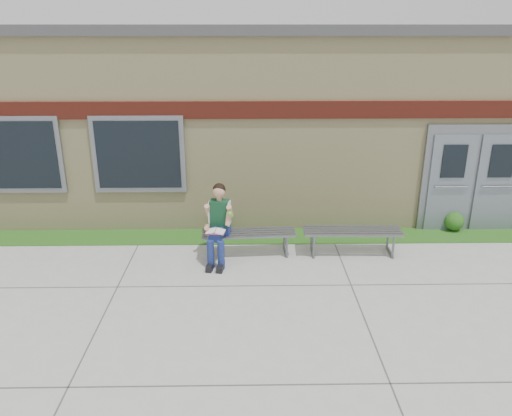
{
  "coord_description": "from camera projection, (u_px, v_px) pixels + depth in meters",
  "views": [
    {
      "loc": [
        -0.76,
        -7.04,
        4.22
      ],
      "look_at": [
        -0.61,
        1.7,
        0.98
      ],
      "focal_mm": 35.0,
      "sensor_mm": 36.0,
      "label": 1
    }
  ],
  "objects": [
    {
      "name": "ground",
      "position": [
        296.0,
        301.0,
        8.07
      ],
      "size": [
        80.0,
        80.0,
        0.0
      ],
      "primitive_type": "plane",
      "color": "#9E9E99",
      "rests_on": "ground"
    },
    {
      "name": "bench_right",
      "position": [
        352.0,
        235.0,
        9.62
      ],
      "size": [
        1.9,
        0.57,
        0.49
      ],
      "rotation": [
        0.0,
        0.0,
        -0.03
      ],
      "color": "slate",
      "rests_on": "ground"
    },
    {
      "name": "shrub_east",
      "position": [
        454.0,
        221.0,
        10.73
      ],
      "size": [
        0.41,
        0.41,
        0.41
      ],
      "primitive_type": "sphere",
      "color": "#1C5416",
      "rests_on": "grass_strip"
    },
    {
      "name": "bench_left",
      "position": [
        249.0,
        237.0,
        9.6
      ],
      "size": [
        1.81,
        0.59,
        0.46
      ],
      "rotation": [
        0.0,
        0.0,
        0.06
      ],
      "color": "slate",
      "rests_on": "ground"
    },
    {
      "name": "school_building",
      "position": [
        277.0,
        110.0,
        12.96
      ],
      "size": [
        16.2,
        6.22,
        4.2
      ],
      "color": "beige",
      "rests_on": "ground"
    },
    {
      "name": "girl",
      "position": [
        218.0,
        223.0,
        9.24
      ],
      "size": [
        0.54,
        0.94,
        1.46
      ],
      "rotation": [
        0.0,
        0.0,
        -0.16
      ],
      "color": "#171656",
      "rests_on": "ground"
    },
    {
      "name": "shrub_mid",
      "position": [
        220.0,
        224.0,
        10.66
      ],
      "size": [
        0.37,
        0.37,
        0.37
      ],
      "primitive_type": "sphere",
      "color": "#1C5416",
      "rests_on": "grass_strip"
    },
    {
      "name": "grass_strip",
      "position": [
        284.0,
        236.0,
        10.51
      ],
      "size": [
        16.0,
        0.8,
        0.02
      ],
      "primitive_type": "cube",
      "color": "#1C5416",
      "rests_on": "ground"
    }
  ]
}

